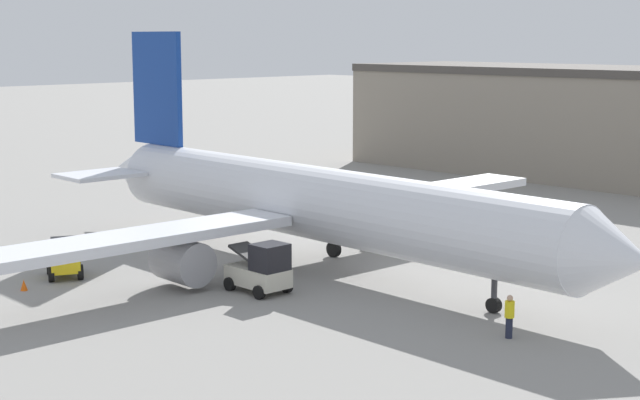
# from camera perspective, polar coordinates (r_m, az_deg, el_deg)

# --- Properties ---
(ground_plane) EXTENTS (400.00, 400.00, 0.00)m
(ground_plane) POSITION_cam_1_polar(r_m,az_deg,el_deg) (53.23, -0.00, -4.03)
(ground_plane) COLOR gray
(airplane) EXTENTS (40.01, 37.66, 12.77)m
(airplane) POSITION_cam_1_polar(r_m,az_deg,el_deg) (53.26, -0.75, -0.12)
(airplane) COLOR silver
(airplane) RESTS_ON ground_plane
(ground_crew_worker) EXTENTS (0.41, 0.41, 1.85)m
(ground_crew_worker) POSITION_cam_1_polar(r_m,az_deg,el_deg) (41.74, 10.96, -6.60)
(ground_crew_worker) COLOR #1E2338
(ground_crew_worker) RESTS_ON ground_plane
(baggage_tug) EXTENTS (3.04, 2.68, 2.22)m
(baggage_tug) POSITION_cam_1_polar(r_m,az_deg,el_deg) (52.76, -14.64, -3.35)
(baggage_tug) COLOR yellow
(baggage_tug) RESTS_ON ground_plane
(belt_loader_truck) EXTENTS (3.23, 2.07, 2.54)m
(belt_loader_truck) POSITION_cam_1_polar(r_m,az_deg,el_deg) (48.18, -3.42, -4.05)
(belt_loader_truck) COLOR beige
(belt_loader_truck) RESTS_ON ground_plane
(safety_cone_far) EXTENTS (0.36, 0.36, 0.55)m
(safety_cone_far) POSITION_cam_1_polar(r_m,az_deg,el_deg) (50.87, -16.85, -4.76)
(safety_cone_far) COLOR #EF590F
(safety_cone_far) RESTS_ON ground_plane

